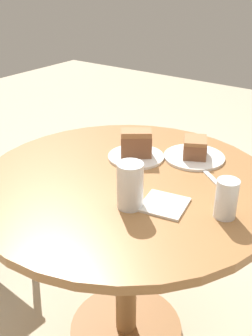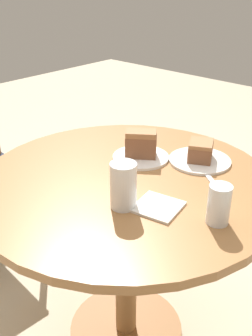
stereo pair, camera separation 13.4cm
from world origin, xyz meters
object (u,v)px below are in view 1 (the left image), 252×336
glass_lemonade (130,187)px  glass_water (226,201)px  plate_near (194,157)px  cake_slice_near (195,147)px  plate_far (136,157)px  cake_slice_far (136,143)px

glass_lemonade → glass_water: (0.12, -0.26, -0.01)m
plate_near → cake_slice_near: bearing=0.0°
plate_far → cake_slice_far: size_ratio=1.63×
cake_slice_near → cake_slice_far: cake_slice_far is taller
cake_slice_far → glass_water: size_ratio=1.11×
plate_near → cake_slice_near: size_ratio=1.78×
plate_far → cake_slice_near: 0.23m
plate_near → cake_slice_far: (-0.13, 0.18, 0.06)m
cake_slice_near → glass_lemonade: bearing=179.7°
cake_slice_far → glass_lemonade: 0.34m
plate_near → plate_far: size_ratio=1.08×
cake_slice_near → plate_near: bearing=0.0°
cake_slice_far → glass_lemonade: bearing=-148.4°
plate_far → cake_slice_near: cake_slice_near is taller
cake_slice_near → cake_slice_far: size_ratio=0.98×
glass_water → cake_slice_near: bearing=40.0°
cake_slice_near → glass_lemonade: glass_lemonade is taller
glass_lemonade → plate_near: bearing=-0.3°
cake_slice_far → cake_slice_near: bearing=-54.9°
cake_slice_far → plate_near: bearing=-54.9°
cake_slice_near → cake_slice_far: 0.22m
plate_far → glass_water: bearing=-111.8°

